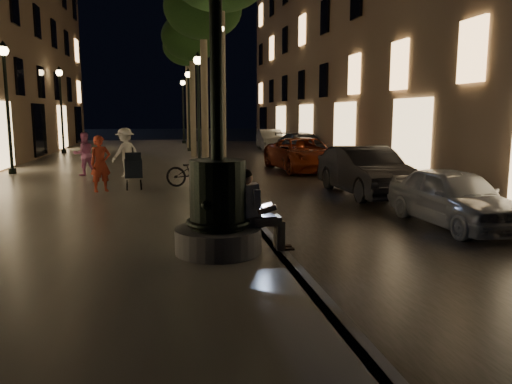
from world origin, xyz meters
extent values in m
plane|color=black|center=(0.00, 15.00, 0.00)|extent=(120.00, 120.00, 0.00)
cube|color=black|center=(3.00, 15.00, 0.01)|extent=(6.00, 45.00, 0.02)
cube|color=#68635B|center=(-4.00, 15.00, 0.10)|extent=(8.00, 45.00, 0.20)
cube|color=#59595B|center=(0.00, 15.00, 0.10)|extent=(0.25, 45.00, 0.20)
cube|color=brown|center=(10.00, 18.00, 7.50)|extent=(8.00, 36.00, 15.00)
cylinder|color=#59595B|center=(-1.00, 2.00, 0.40)|extent=(1.40, 1.40, 0.40)
cylinder|color=black|center=(-1.00, 2.00, 1.15)|extent=(0.90, 0.90, 1.10)
torus|color=black|center=(-1.00, 2.00, 0.70)|extent=(1.04, 1.04, 0.10)
torus|color=black|center=(-1.00, 2.00, 1.55)|extent=(0.89, 0.89, 0.09)
cylinder|color=black|center=(-1.00, 2.00, 3.30)|extent=(0.20, 0.20, 3.20)
cube|color=tan|center=(-0.45, 2.00, 0.69)|extent=(0.36, 0.24, 0.18)
cube|color=white|center=(-0.51, 2.00, 1.03)|extent=(0.45, 0.26, 0.57)
sphere|color=tan|center=(-0.54, 2.00, 1.40)|extent=(0.21, 0.21, 0.21)
sphere|color=black|center=(-0.55, 2.00, 1.44)|extent=(0.21, 0.21, 0.21)
cube|color=tan|center=(-0.21, 1.91, 0.69)|extent=(0.46, 0.13, 0.14)
cube|color=tan|center=(-0.21, 2.09, 0.69)|extent=(0.46, 0.13, 0.14)
cube|color=tan|center=(0.01, 1.91, 0.44)|extent=(0.13, 0.12, 0.49)
cube|color=tan|center=(0.01, 2.09, 0.44)|extent=(0.13, 0.12, 0.49)
cube|color=black|center=(0.11, 1.91, 0.21)|extent=(0.26, 0.10, 0.03)
cube|color=black|center=(0.11, 2.09, 0.21)|extent=(0.26, 0.10, 0.03)
cube|color=black|center=(-0.19, 2.00, 0.77)|extent=(0.24, 0.33, 0.02)
cube|color=black|center=(-0.35, 2.00, 0.88)|extent=(0.09, 0.33, 0.21)
cube|color=#ADBAF8|center=(-0.34, 2.00, 0.88)|extent=(0.06, 0.30, 0.18)
cylinder|color=#6B604C|center=(-0.25, 8.00, 2.70)|extent=(0.28, 0.28, 5.00)
cylinder|color=#6B604C|center=(-0.20, 14.00, 2.75)|extent=(0.28, 0.28, 5.10)
ellipsoid|color=black|center=(-0.20, 14.00, 6.40)|extent=(3.00, 3.00, 2.40)
cylinder|color=#6B604C|center=(-0.30, 20.00, 2.65)|extent=(0.28, 0.28, 4.90)
ellipsoid|color=black|center=(-0.30, 20.00, 6.20)|extent=(3.00, 3.00, 2.40)
cylinder|color=#6B604C|center=(-0.22, 26.00, 2.80)|extent=(0.28, 0.28, 5.20)
ellipsoid|color=black|center=(-0.22, 26.00, 6.50)|extent=(3.00, 3.00, 2.40)
cylinder|color=black|center=(-0.30, 8.00, 0.30)|extent=(0.28, 0.28, 0.20)
cylinder|color=black|center=(-0.30, 8.00, 2.40)|extent=(0.12, 0.12, 4.40)
sphere|color=#FFD88C|center=(-0.30, 8.00, 4.65)|extent=(0.36, 0.36, 0.36)
cone|color=black|center=(-0.30, 8.00, 4.90)|extent=(0.30, 0.30, 0.22)
cylinder|color=black|center=(-0.30, 16.00, 0.30)|extent=(0.28, 0.28, 0.20)
cylinder|color=black|center=(-0.30, 16.00, 2.40)|extent=(0.12, 0.12, 4.40)
sphere|color=#FFD88C|center=(-0.30, 16.00, 4.65)|extent=(0.36, 0.36, 0.36)
cone|color=black|center=(-0.30, 16.00, 4.90)|extent=(0.30, 0.30, 0.22)
cylinder|color=black|center=(-0.30, 24.00, 0.30)|extent=(0.28, 0.28, 0.20)
cylinder|color=black|center=(-0.30, 24.00, 2.40)|extent=(0.12, 0.12, 4.40)
sphere|color=#FFD88C|center=(-0.30, 24.00, 4.65)|extent=(0.36, 0.36, 0.36)
cone|color=black|center=(-0.30, 24.00, 4.90)|extent=(0.30, 0.30, 0.22)
cylinder|color=black|center=(-0.30, 32.00, 0.30)|extent=(0.28, 0.28, 0.20)
cylinder|color=black|center=(-0.30, 32.00, 2.40)|extent=(0.12, 0.12, 4.40)
sphere|color=#FFD88C|center=(-0.30, 32.00, 4.65)|extent=(0.36, 0.36, 0.36)
cone|color=black|center=(-0.30, 32.00, 4.90)|extent=(0.30, 0.30, 0.22)
cylinder|color=black|center=(-7.40, 14.00, 0.30)|extent=(0.28, 0.28, 0.20)
cylinder|color=black|center=(-7.40, 14.00, 2.40)|extent=(0.12, 0.12, 4.40)
sphere|color=#FFD88C|center=(-7.40, 14.00, 4.65)|extent=(0.36, 0.36, 0.36)
cone|color=black|center=(-7.40, 14.00, 4.90)|extent=(0.30, 0.30, 0.22)
cylinder|color=black|center=(-7.40, 24.00, 0.30)|extent=(0.28, 0.28, 0.20)
cylinder|color=black|center=(-7.40, 24.00, 2.40)|extent=(0.12, 0.12, 4.40)
sphere|color=#FFD88C|center=(-7.40, 24.00, 4.65)|extent=(0.36, 0.36, 0.36)
cone|color=black|center=(-7.40, 24.00, 4.90)|extent=(0.30, 0.30, 0.22)
cube|color=black|center=(-2.73, 9.33, 0.81)|extent=(0.55, 0.87, 0.50)
cube|color=black|center=(-2.70, 8.94, 1.15)|extent=(0.46, 0.22, 0.33)
cylinder|color=black|center=(-2.91, 8.98, 0.31)|extent=(0.06, 0.23, 0.22)
cylinder|color=black|center=(-2.51, 9.00, 0.31)|extent=(0.06, 0.23, 0.22)
cylinder|color=black|center=(-2.95, 9.65, 0.31)|extent=(0.06, 0.23, 0.22)
cylinder|color=black|center=(-2.55, 9.67, 0.31)|extent=(0.06, 0.23, 0.22)
cylinder|color=black|center=(-2.76, 9.77, 1.26)|extent=(0.06, 0.50, 0.31)
imported|color=#A1A3A8|center=(4.33, 3.85, 0.63)|extent=(1.66, 3.79, 1.27)
imported|color=black|center=(4.06, 8.05, 0.72)|extent=(1.64, 4.43, 1.45)
imported|color=maroon|center=(4.00, 14.53, 0.70)|extent=(2.65, 5.18, 1.40)
imported|color=#303136|center=(5.20, 19.00, 0.71)|extent=(2.13, 4.97, 1.43)
imported|color=#ACABA7|center=(5.20, 26.82, 0.68)|extent=(1.69, 4.21, 1.36)
imported|color=#AE3722|center=(-3.61, 8.91, 1.01)|extent=(0.69, 0.60, 1.61)
imported|color=#C3679F|center=(-4.66, 12.97, 0.98)|extent=(0.93, 0.85, 1.55)
imported|color=silver|center=(-3.15, 12.22, 1.06)|extent=(1.25, 1.22, 1.72)
imported|color=black|center=(-0.90, 9.29, 0.68)|extent=(1.93, 1.15, 0.96)
camera|label=1|loc=(-1.83, -5.82, 2.43)|focal=35.00mm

